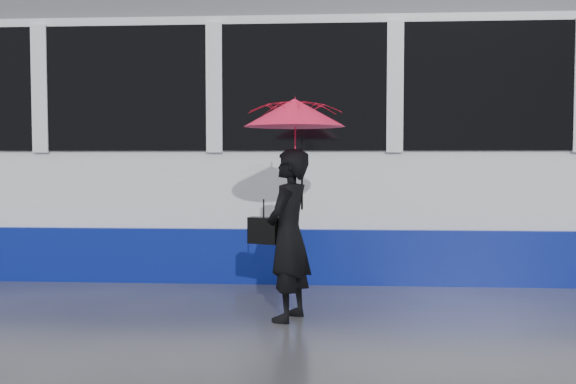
{
  "coord_description": "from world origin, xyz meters",
  "views": [
    {
      "loc": [
        0.24,
        -5.86,
        1.41
      ],
      "look_at": [
        -0.14,
        0.09,
        1.1
      ],
      "focal_mm": 40.0,
      "sensor_mm": 36.0,
      "label": 1
    }
  ],
  "objects": [
    {
      "name": "ground",
      "position": [
        0.0,
        0.0,
        0.0
      ],
      "size": [
        90.0,
        90.0,
        0.0
      ],
      "primitive_type": "plane",
      "color": "#2B2B30",
      "rests_on": "ground"
    },
    {
      "name": "rails",
      "position": [
        0.0,
        2.5,
        0.01
      ],
      "size": [
        34.0,
        1.51,
        0.02
      ],
      "color": "#3F3D38",
      "rests_on": "ground"
    },
    {
      "name": "tram",
      "position": [
        1.46,
        2.5,
        1.64
      ],
      "size": [
        26.0,
        2.56,
        3.35
      ],
      "color": "white",
      "rests_on": "ground"
    },
    {
      "name": "woman",
      "position": [
        -0.11,
        -0.32,
        0.75
      ],
      "size": [
        0.52,
        0.63,
        1.49
      ],
      "primitive_type": "imported",
      "rotation": [
        0.0,
        0.0,
        -1.91
      ],
      "color": "black",
      "rests_on": "ground"
    },
    {
      "name": "umbrella",
      "position": [
        -0.06,
        -0.32,
        1.64
      ],
      "size": [
        1.12,
        1.12,
        1.01
      ],
      "rotation": [
        0.0,
        0.0,
        -0.34
      ],
      "color": "#DC126E",
      "rests_on": "ground"
    },
    {
      "name": "handbag",
      "position": [
        -0.33,
        -0.3,
        0.78
      ],
      "size": [
        0.29,
        0.2,
        0.41
      ],
      "rotation": [
        0.0,
        0.0,
        -0.34
      ],
      "color": "black",
      "rests_on": "ground"
    }
  ]
}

